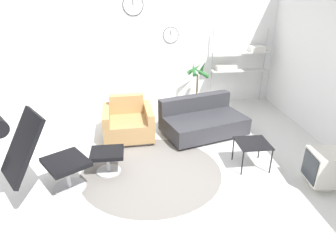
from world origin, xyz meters
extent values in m
plane|color=silver|center=(0.00, 0.00, 0.00)|extent=(12.00, 12.00, 0.00)
cube|color=white|center=(0.00, 2.83, 1.40)|extent=(12.00, 0.06, 2.80)
cylinder|color=black|center=(-0.27, 2.79, 2.17)|extent=(0.43, 0.01, 0.43)
cylinder|color=white|center=(-0.27, 2.79, 2.17)|extent=(0.40, 0.02, 0.40)
cube|color=black|center=(-0.27, 2.77, 2.23)|extent=(0.01, 0.01, 0.12)
cylinder|color=black|center=(0.52, 2.79, 1.56)|extent=(0.34, 0.01, 0.34)
cylinder|color=white|center=(0.52, 2.79, 1.56)|extent=(0.32, 0.02, 0.32)
cube|color=black|center=(0.52, 2.77, 1.61)|extent=(0.01, 0.01, 0.10)
cylinder|color=slate|center=(-0.13, -0.14, 0.00)|extent=(2.09, 2.09, 0.01)
cylinder|color=#BCBCC1|center=(-1.27, -0.40, 0.01)|extent=(0.61, 0.61, 0.02)
cylinder|color=#BCBCC1|center=(-1.27, -0.40, 0.19)|extent=(0.06, 0.06, 0.35)
cube|color=black|center=(-1.27, -0.40, 0.41)|extent=(0.73, 0.75, 0.06)
cube|color=black|center=(-1.66, -0.66, 0.81)|extent=(0.71, 0.73, 0.77)
cylinder|color=#BCBCC1|center=(-0.76, -0.06, 0.01)|extent=(0.36, 0.36, 0.02)
cylinder|color=#BCBCC1|center=(-0.76, -0.06, 0.15)|extent=(0.05, 0.05, 0.27)
cube|color=black|center=(-0.76, -0.06, 0.32)|extent=(0.47, 0.40, 0.06)
cube|color=silver|center=(-0.46, 1.02, 0.03)|extent=(0.75, 0.72, 0.06)
cube|color=#AD8451|center=(-0.46, 1.02, 0.22)|extent=(0.68, 0.86, 0.32)
cube|color=#AD8451|center=(-0.48, 1.35, 0.55)|extent=(0.64, 0.22, 0.34)
cube|color=#AD8451|center=(-0.09, 1.05, 0.31)|extent=(0.17, 0.83, 0.51)
cube|color=#AD8451|center=(-0.84, 1.00, 0.31)|extent=(0.17, 0.83, 0.51)
cube|color=black|center=(0.92, 1.02, 0.03)|extent=(1.47, 1.13, 0.05)
cube|color=#333338|center=(0.92, 1.02, 0.20)|extent=(1.65, 1.30, 0.31)
cube|color=#333338|center=(0.81, 1.36, 0.50)|extent=(1.44, 0.62, 0.29)
cube|color=black|center=(1.39, -0.15, 0.40)|extent=(0.47, 0.47, 0.02)
cylinder|color=black|center=(1.17, -0.37, 0.19)|extent=(0.02, 0.02, 0.39)
cylinder|color=black|center=(1.61, -0.37, 0.19)|extent=(0.02, 0.02, 0.39)
cylinder|color=black|center=(1.17, 0.06, 0.19)|extent=(0.02, 0.02, 0.39)
cylinder|color=black|center=(1.61, 0.06, 0.19)|extent=(0.02, 0.02, 0.39)
cylinder|color=beige|center=(2.17, -0.77, 0.05)|extent=(0.30, 0.30, 0.10)
cube|color=beige|center=(2.17, -0.77, 0.31)|extent=(0.44, 0.47, 0.43)
cube|color=#282D33|center=(1.96, -0.75, 0.31)|extent=(0.04, 0.38, 0.37)
cylinder|color=#333338|center=(1.07, 2.38, 0.12)|extent=(0.31, 0.31, 0.23)
cylinder|color=#382819|center=(1.07, 2.38, 0.22)|extent=(0.29, 0.29, 0.02)
cylinder|color=brown|center=(1.07, 2.38, 0.50)|extent=(0.04, 0.04, 0.54)
cone|color=#2D6B33|center=(1.17, 2.40, 0.92)|extent=(0.15, 0.31, 0.35)
cone|color=#2D6B33|center=(1.03, 2.54, 0.86)|extent=(0.39, 0.17, 0.27)
cone|color=#2D6B33|center=(0.98, 2.37, 0.90)|extent=(0.12, 0.27, 0.31)
cone|color=#2D6B33|center=(1.07, 2.20, 0.89)|extent=(0.43, 0.10, 0.31)
cylinder|color=#BCBCC1|center=(1.46, 2.70, 0.84)|extent=(0.03, 0.03, 1.68)
cylinder|color=#BCBCC1|center=(2.69, 2.70, 0.84)|extent=(0.03, 0.03, 1.68)
cube|color=silver|center=(2.08, 2.58, 0.79)|extent=(1.30, 0.28, 0.02)
cube|color=silver|center=(2.08, 2.58, 1.20)|extent=(1.30, 0.28, 0.02)
cube|color=beige|center=(1.76, 2.57, 0.86)|extent=(0.45, 0.24, 0.11)
cube|color=silver|center=(2.42, 2.57, 1.27)|extent=(0.33, 0.24, 0.12)
camera|label=1|loc=(-0.32, -3.91, 2.49)|focal=32.00mm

